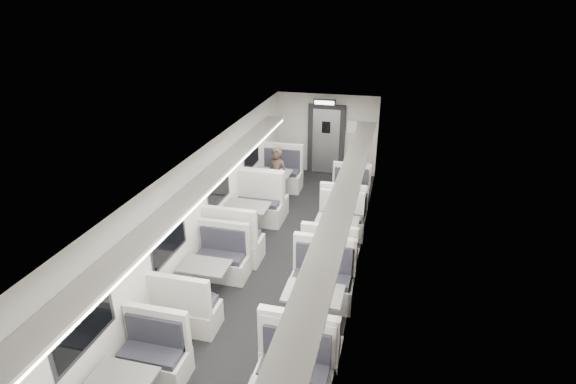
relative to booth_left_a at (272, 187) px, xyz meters
The scene contains 17 objects.
room 3.74m from the booth_left_a, 74.16° to the right, with size 3.24×12.24×2.64m.
booth_left_a is the anchor object (origin of this frame).
booth_left_b 2.04m from the booth_left_a, 90.00° to the right, with size 1.16×2.36×1.26m.
booth_left_c 4.29m from the booth_left_a, 90.00° to the right, with size 1.01×2.04×1.09m.
booth_right_a 2.04m from the booth_left_a, 10.83° to the right, with size 0.98×1.98×1.06m.
booth_right_b 2.93m from the booth_left_a, 46.99° to the right, with size 1.07×2.16×1.16m.
booth_right_c 5.10m from the booth_left_a, 66.93° to the right, with size 1.11×2.25×1.21m.
passenger 0.38m from the booth_left_a, 31.99° to the right, with size 0.55×0.36×1.51m, color black.
window_a 1.06m from the booth_left_a, 165.80° to the right, with size 0.02×1.18×0.84m, color black.
window_b 2.55m from the booth_left_a, 101.86° to the right, with size 0.02×1.18×0.84m, color black.
window_c 4.64m from the booth_left_a, 96.16° to the right, with size 0.02×1.18×0.84m, color black.
window_d 6.80m from the booth_left_a, 94.15° to the right, with size 0.02×1.18×0.84m, color black.
luggage_rack_left 4.11m from the booth_left_a, 93.66° to the right, with size 0.46×10.40×0.09m.
luggage_rack_right 4.68m from the booth_left_a, 59.59° to the right, with size 0.46×10.40×0.09m.
vestibule_door 2.68m from the booth_left_a, 67.45° to the left, with size 1.10×0.13×2.10m.
exit_sign 2.85m from the booth_left_a, 62.50° to the left, with size 0.62×0.12×0.16m.
wall_notice 3.16m from the booth_left_a, 53.86° to the left, with size 0.32×0.02×0.40m, color white.
Camera 1 is at (2.00, -6.84, 5.02)m, focal length 28.00 mm.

